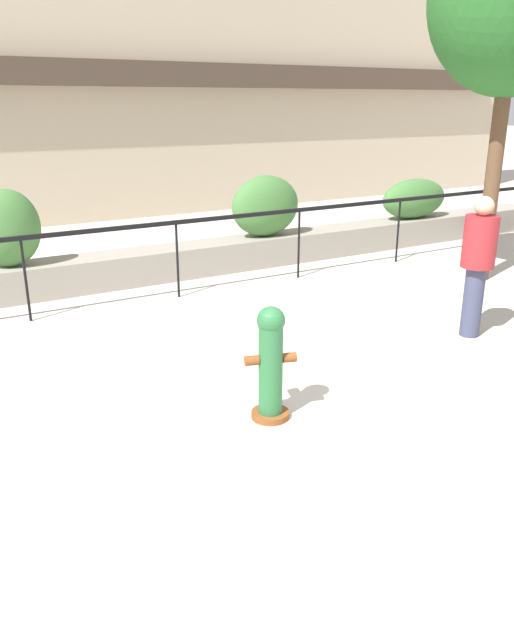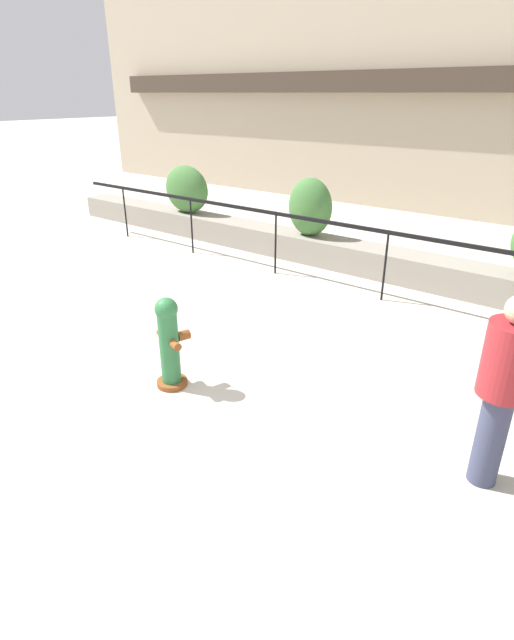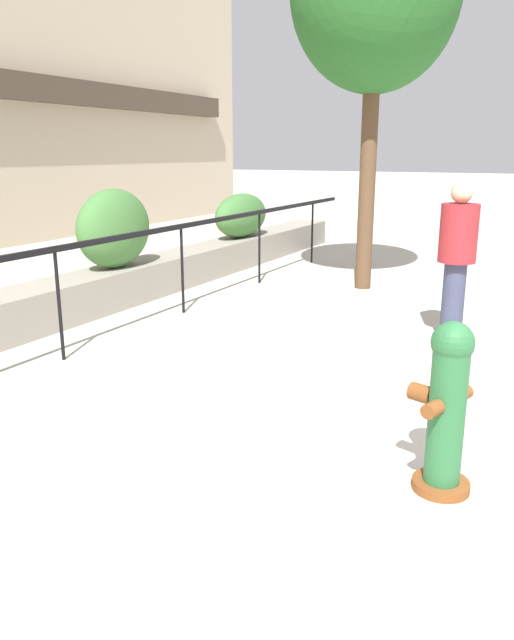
% 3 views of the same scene
% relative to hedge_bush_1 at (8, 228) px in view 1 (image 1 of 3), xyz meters
% --- Properties ---
extents(ground_plane, '(120.00, 120.00, 0.00)m').
position_rel_hedge_bush_1_xyz_m(ground_plane, '(2.12, -6.00, -1.06)').
color(ground_plane, beige).
extents(building_facade, '(30.00, 1.36, 8.00)m').
position_rel_hedge_bush_1_xyz_m(building_facade, '(2.12, 5.98, 2.93)').
color(building_facade, tan).
rests_on(building_facade, ground).
extents(planter_wall_low, '(18.00, 0.70, 0.50)m').
position_rel_hedge_bush_1_xyz_m(planter_wall_low, '(2.12, 0.00, -0.81)').
color(planter_wall_low, gray).
rests_on(planter_wall_low, ground).
extents(fence_railing_segment, '(15.00, 0.05, 1.15)m').
position_rel_hedge_bush_1_xyz_m(fence_railing_segment, '(2.12, -1.10, -0.04)').
color(fence_railing_segment, black).
rests_on(fence_railing_segment, ground).
extents(hedge_bush_1, '(0.92, 0.60, 1.11)m').
position_rel_hedge_bush_1_xyz_m(hedge_bush_1, '(0.00, 0.00, 0.00)').
color(hedge_bush_1, '#427538').
rests_on(hedge_bush_1, planter_wall_low).
extents(hedge_bush_2, '(1.30, 0.64, 1.06)m').
position_rel_hedge_bush_1_xyz_m(hedge_bush_2, '(4.29, 0.00, -0.03)').
color(hedge_bush_2, '#427538').
rests_on(hedge_bush_2, planter_wall_low).
extents(hedge_bush_3, '(1.58, 0.61, 0.79)m').
position_rel_hedge_bush_1_xyz_m(hedge_bush_3, '(7.81, 0.00, -0.16)').
color(hedge_bush_3, '#427538').
rests_on(hedge_bush_3, planter_wall_low).
extents(fire_hydrant, '(0.48, 0.48, 1.08)m').
position_rel_hedge_bush_1_xyz_m(fire_hydrant, '(1.35, -5.00, -0.51)').
color(fire_hydrant, brown).
rests_on(fire_hydrant, ground).
extents(pedestrian, '(0.46, 0.46, 1.73)m').
position_rel_hedge_bush_1_xyz_m(pedestrian, '(4.62, -4.42, -0.07)').
color(pedestrian, '#383D56').
rests_on(pedestrian, ground).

